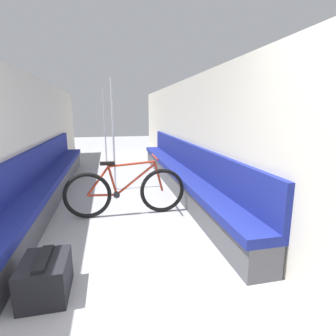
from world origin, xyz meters
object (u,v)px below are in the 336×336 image
at_px(bicycle, 126,192).
at_px(luggage_bag, 45,277).
at_px(bench_seat_row_right, 180,173).
at_px(bench_seat_row_left, 50,180).
at_px(grab_pole_far, 105,129).
at_px(grab_pole_near, 113,137).

height_order(bicycle, luggage_bag, bicycle).
bearing_deg(bicycle, bench_seat_row_right, 35.34).
bearing_deg(bench_seat_row_left, grab_pole_far, 70.30).
relative_size(bicycle, grab_pole_far, 0.84).
bearing_deg(bench_seat_row_left, luggage_bag, -79.72).
height_order(bench_seat_row_left, bench_seat_row_right, same).
bearing_deg(grab_pole_far, luggage_bag, -94.86).
height_order(bicycle, grab_pole_far, grab_pole_far).
distance_m(bicycle, grab_pole_near, 1.49).
distance_m(bench_seat_row_left, grab_pole_near, 1.34).
xyz_separation_m(bicycle, grab_pole_near, (-0.12, 1.34, 0.65)).
xyz_separation_m(bench_seat_row_left, grab_pole_far, (0.95, 2.64, 0.70)).
distance_m(bench_seat_row_left, bench_seat_row_right, 2.35).
bearing_deg(grab_pole_far, grab_pole_near, -85.79).
height_order(bench_seat_row_right, luggage_bag, bench_seat_row_right).
relative_size(grab_pole_near, grab_pole_far, 1.00).
relative_size(bench_seat_row_right, grab_pole_far, 2.87).
bearing_deg(grab_pole_far, bench_seat_row_right, -61.93).
distance_m(bench_seat_row_right, bicycle, 1.58).
bearing_deg(grab_pole_near, luggage_bag, -102.21).
xyz_separation_m(bench_seat_row_left, luggage_bag, (0.49, -2.71, -0.14)).
relative_size(bench_seat_row_right, grab_pole_near, 2.87).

